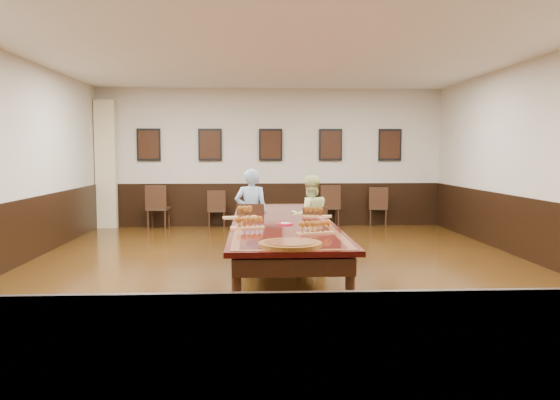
{
  "coord_description": "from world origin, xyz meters",
  "views": [
    {
      "loc": [
        -0.41,
        -7.76,
        1.72
      ],
      "look_at": [
        0.0,
        0.5,
        1.0
      ],
      "focal_mm": 35.0,
      "sensor_mm": 36.0,
      "label": 1
    }
  ],
  "objects": [
    {
      "name": "wall_front",
      "position": [
        0.0,
        -5.01,
        1.6
      ],
      "size": [
        8.0,
        0.02,
        3.2
      ],
      "primitive_type": "cube",
      "color": "beige",
      "rests_on": "floor"
    },
    {
      "name": "spare_chair_a",
      "position": [
        -2.55,
        4.57,
        0.5
      ],
      "size": [
        0.5,
        0.54,
        1.0
      ],
      "primitive_type": null,
      "rotation": [
        0.0,
        0.0,
        3.08
      ],
      "color": "black",
      "rests_on": "floor"
    },
    {
      "name": "ceiling",
      "position": [
        0.0,
        0.0,
        3.21
      ],
      "size": [
        8.0,
        10.0,
        0.02
      ],
      "primitive_type": "cube",
      "color": "white",
      "rests_on": "floor"
    },
    {
      "name": "wall_right",
      "position": [
        4.01,
        0.0,
        1.6
      ],
      "size": [
        0.02,
        10.0,
        3.2
      ],
      "primitive_type": "cube",
      "color": "beige",
      "rests_on": "floor"
    },
    {
      "name": "curtain",
      "position": [
        -3.75,
        4.82,
        1.45
      ],
      "size": [
        0.45,
        0.18,
        2.9
      ],
      "primitive_type": "cube",
      "color": "#CDC08D",
      "rests_on": "floor"
    },
    {
      "name": "spare_chair_d",
      "position": [
        2.52,
        4.82,
        0.46
      ],
      "size": [
        0.52,
        0.55,
        0.92
      ],
      "primitive_type": null,
      "rotation": [
        0.0,
        0.0,
        2.92
      ],
      "color": "black",
      "rests_on": "floor"
    },
    {
      "name": "spare_chair_b",
      "position": [
        -1.25,
        4.68,
        0.44
      ],
      "size": [
        0.44,
        0.47,
        0.87
      ],
      "primitive_type": null,
      "rotation": [
        0.0,
        0.0,
        3.21
      ],
      "color": "black",
      "rests_on": "floor"
    },
    {
      "name": "chair_man",
      "position": [
        -0.44,
        0.97,
        0.46
      ],
      "size": [
        0.45,
        0.48,
        0.92
      ],
      "primitive_type": null,
      "rotation": [
        0.0,
        0.0,
        3.1
      ],
      "color": "black",
      "rests_on": "floor"
    },
    {
      "name": "carved_platter",
      "position": [
        -0.03,
        -2.19,
        0.78
      ],
      "size": [
        0.82,
        0.82,
        0.05
      ],
      "color": "#5A3412",
      "rests_on": "conference_table"
    },
    {
      "name": "posters",
      "position": [
        0.0,
        4.94,
        1.9
      ],
      "size": [
        6.14,
        0.04,
        0.74
      ],
      "color": "black",
      "rests_on": "wall_back"
    },
    {
      "name": "pink_phone",
      "position": [
        0.6,
        0.22,
        0.76
      ],
      "size": [
        0.12,
        0.14,
        0.01
      ],
      "primitive_type": "cube",
      "rotation": [
        0.0,
        0.0,
        0.57
      ],
      "color": "#CD447E",
      "rests_on": "conference_table"
    },
    {
      "name": "flight_d",
      "position": [
        0.33,
        -1.33,
        0.83
      ],
      "size": [
        0.46,
        0.27,
        0.17
      ],
      "color": "#AE7C49",
      "rests_on": "conference_table"
    },
    {
      "name": "chair_woman",
      "position": [
        0.53,
        0.89,
        0.43
      ],
      "size": [
        0.48,
        0.51,
        0.87
      ],
      "primitive_type": null,
      "rotation": [
        0.0,
        0.0,
        3.33
      ],
      "color": "black",
      "rests_on": "floor"
    },
    {
      "name": "flight_a",
      "position": [
        -0.57,
        0.25,
        0.84
      ],
      "size": [
        0.53,
        0.27,
        0.19
      ],
      "color": "#AE7C49",
      "rests_on": "conference_table"
    },
    {
      "name": "red_plate_grp",
      "position": [
        0.02,
        -0.48,
        0.76
      ],
      "size": [
        0.22,
        0.22,
        0.03
      ],
      "color": "red",
      "rests_on": "conference_table"
    },
    {
      "name": "spare_chair_c",
      "position": [
        1.35,
        4.73,
        0.49
      ],
      "size": [
        0.47,
        0.51,
        0.97
      ],
      "primitive_type": null,
      "rotation": [
        0.0,
        0.0,
        3.17
      ],
      "color": "black",
      "rests_on": "floor"
    },
    {
      "name": "person_man",
      "position": [
        -0.44,
        1.07,
        0.73
      ],
      "size": [
        0.55,
        0.37,
        1.46
      ],
      "primitive_type": "imported",
      "rotation": [
        0.0,
        0.0,
        3.1
      ],
      "color": "#4A7FB9",
      "rests_on": "floor"
    },
    {
      "name": "floor",
      "position": [
        0.0,
        0.0,
        -0.01
      ],
      "size": [
        8.0,
        10.0,
        0.02
      ],
      "primitive_type": "cube",
      "color": "black",
      "rests_on": "ground"
    },
    {
      "name": "flight_b",
      "position": [
        0.53,
        0.36,
        0.82
      ],
      "size": [
        0.44,
        0.2,
        0.16
      ],
      "color": "#AE7C49",
      "rests_on": "conference_table"
    },
    {
      "name": "flight_c",
      "position": [
        -0.48,
        -0.83,
        0.82
      ],
      "size": [
        0.44,
        0.23,
        0.16
      ],
      "color": "#AE7C49",
      "rests_on": "conference_table"
    },
    {
      "name": "conference_table",
      "position": [
        0.0,
        0.0,
        0.61
      ],
      "size": [
        1.4,
        5.0,
        0.76
      ],
      "color": "black",
      "rests_on": "floor"
    },
    {
      "name": "wainscoting",
      "position": [
        0.0,
        0.0,
        0.5
      ],
      "size": [
        8.0,
        10.0,
        1.0
      ],
      "color": "black",
      "rests_on": "floor"
    },
    {
      "name": "person_woman",
      "position": [
        0.51,
        0.98,
        0.68
      ],
      "size": [
        0.76,
        0.64,
        1.36
      ],
      "primitive_type": "imported",
      "rotation": [
        0.0,
        0.0,
        3.33
      ],
      "color": "#E4ED94",
      "rests_on": "floor"
    },
    {
      "name": "wall_back",
      "position": [
        0.0,
        5.01,
        1.6
      ],
      "size": [
        8.0,
        0.02,
        3.2
      ],
      "primitive_type": "cube",
      "color": "beige",
      "rests_on": "floor"
    }
  ]
}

